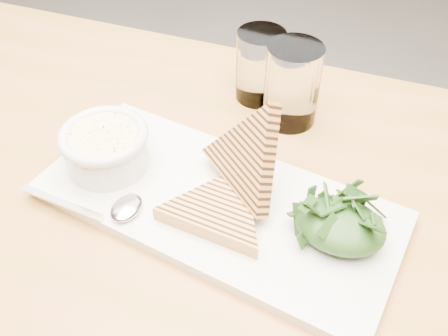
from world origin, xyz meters
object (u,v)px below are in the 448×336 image
at_px(glass_near, 260,66).
at_px(glass_far, 292,85).
at_px(table_top, 148,213).
at_px(platter, 218,203).
at_px(soup_bowl, 107,152).

xyz_separation_m(glass_near, glass_far, (0.06, -0.03, 0.00)).
relative_size(table_top, glass_near, 10.57).
relative_size(table_top, glass_far, 9.69).
bearing_deg(platter, glass_near, 98.18).
bearing_deg(table_top, glass_near, 79.15).
height_order(table_top, glass_far, glass_far).
bearing_deg(table_top, glass_far, 64.30).
xyz_separation_m(platter, glass_far, (0.03, 0.20, 0.05)).
bearing_deg(soup_bowl, table_top, -23.32).
relative_size(platter, soup_bowl, 4.19).
distance_m(platter, glass_near, 0.24).
xyz_separation_m(soup_bowl, glass_near, (0.12, 0.24, 0.02)).
distance_m(soup_bowl, glass_near, 0.27).
relative_size(soup_bowl, glass_far, 0.88).
distance_m(platter, soup_bowl, 0.16).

